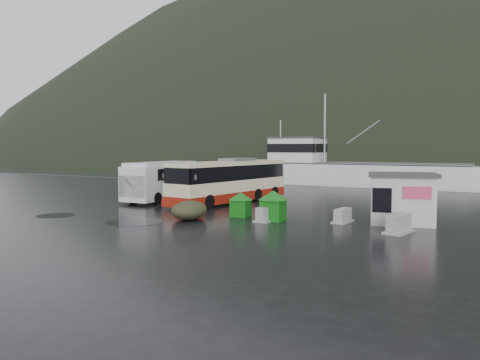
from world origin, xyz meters
The scene contains 14 objects.
ground centered at (0.00, 0.00, 0.00)m, with size 160.00×160.00×0.00m, color black.
harbor_water centered at (0.00, 110.00, 0.00)m, with size 300.00×180.00×0.02m, color black.
quay_edge centered at (0.00, 20.00, 0.00)m, with size 160.00×0.60×1.50m, color #999993.
coach_bus centered at (-1.46, 4.33, 0.00)m, with size 2.75×10.81×3.05m, color beige, non-canonical shape.
white_van centered at (-6.15, 2.73, 0.00)m, with size 2.28×6.65×2.78m, color silver, non-canonical shape.
waste_bin_left centered at (4.53, -1.56, 0.00)m, with size 1.12×1.12×1.57m, color #126513, non-canonical shape.
waste_bin_right centered at (2.38, -1.14, 0.00)m, with size 0.96×0.96×1.34m, color #126513, non-canonical shape.
dome_tent centered at (0.52, -3.35, 0.00)m, with size 1.79×2.51×0.99m, color #32341F, non-canonical shape.
ticket_kiosk centered at (10.53, 0.59, 0.00)m, with size 3.23×2.44×2.52m, color beige, non-canonical shape.
jersey_barrier_a centered at (4.30, -1.87, 0.00)m, with size 0.75×1.49×0.75m, color #999993, non-canonical shape.
jersey_barrier_b centered at (10.87, -2.05, 0.00)m, with size 0.84×1.67×0.84m, color #999993, non-canonical shape.
jersey_barrier_c centered at (7.86, -0.40, 0.00)m, with size 0.71×1.41×0.71m, color #999993, non-canonical shape.
fishing_trawler centered at (0.52, 27.82, 0.00)m, with size 28.28×6.18×11.31m, color silver, non-canonical shape.
puddles centered at (-3.23, -5.48, 0.01)m, with size 7.87×2.96×0.01m.
Camera 1 is at (14.66, -23.34, 3.78)m, focal length 35.00 mm.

